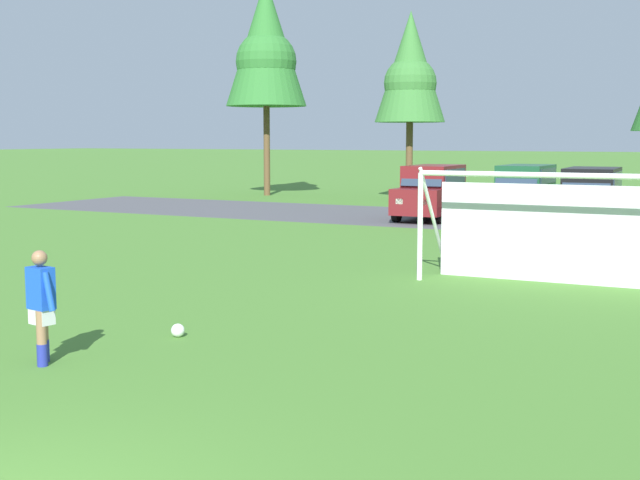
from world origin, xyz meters
The scene contains 10 objects.
ground_plane centered at (0.00, 15.00, 0.00)m, with size 400.00×400.00×0.00m, color #477A2D.
parking_lot_strip centered at (0.00, 27.98, 0.00)m, with size 52.00×8.40×0.01m, color #4C4C51.
soccer_ball centered at (-2.58, 6.27, 0.11)m, with size 0.22×0.22×0.22m.
soccer_goal centered at (2.52, 14.21, 1.29)m, with size 7.46×2.11×2.57m.
player_defender_far centered at (-3.28, 4.06, 0.82)m, with size 0.72×0.35×1.64m.
parked_car_slot_far_left centered at (-5.86, 27.14, 1.11)m, with size 2.25×4.66×2.16m.
parked_car_slot_left centered at (-2.70, 29.14, 1.11)m, with size 2.14×4.60×2.16m.
parked_car_slot_center_left centered at (0.25, 26.97, 1.11)m, with size 2.29×4.68×2.16m.
tree_left_edge centered at (-19.26, 36.60, 8.30)m, with size 4.53×4.53×12.07m.
tree_mid_left centered at (-10.77, 36.98, 6.70)m, with size 3.66×3.66×9.76m.
Camera 1 is at (5.69, -4.54, 3.20)m, focal length 47.39 mm.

